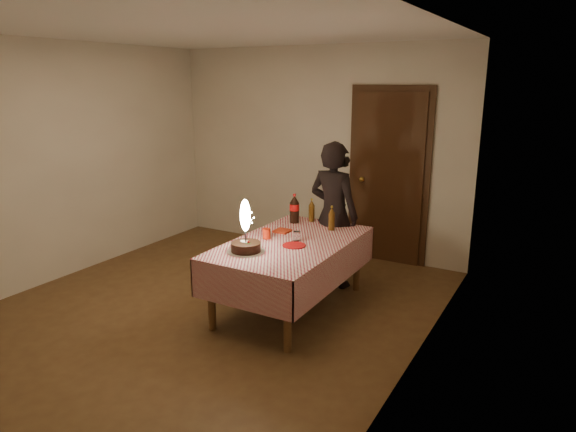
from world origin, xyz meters
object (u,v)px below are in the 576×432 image
object	(u,v)px
photographer	(333,214)
clear_cup	(297,236)
cola_bottle	(294,209)
red_plate	(294,245)
amber_bottle_right	(332,219)
dining_table	(291,251)
amber_bottle_left	(312,211)
birthday_cake	(246,239)
red_cup	(267,234)

from	to	relation	value
photographer	clear_cup	bearing A→B (deg)	-93.66
clear_cup	cola_bottle	xyz separation A→B (m)	(-0.34, 0.55, 0.11)
red_plate	amber_bottle_right	distance (m)	0.66
cola_bottle	amber_bottle_right	size ratio (longest dim) A/B	1.25
dining_table	amber_bottle_left	distance (m)	0.79
red_plate	cola_bottle	bearing A→B (deg)	118.85
birthday_cake	clear_cup	bearing A→B (deg)	64.97
red_cup	photographer	xyz separation A→B (m)	(0.34, 0.81, 0.05)
dining_table	amber_bottle_right	bearing A→B (deg)	72.51
clear_cup	cola_bottle	distance (m)	0.66
photographer	red_plate	bearing A→B (deg)	-89.60
clear_cup	amber_bottle_right	bearing A→B (deg)	75.00
clear_cup	cola_bottle	size ratio (longest dim) A/B	0.28
birthday_cake	amber_bottle_right	bearing A→B (deg)	69.73
red_cup	amber_bottle_right	bearing A→B (deg)	54.01
clear_cup	amber_bottle_left	distance (m)	0.72
dining_table	amber_bottle_left	world-z (taller)	amber_bottle_left
amber_bottle_right	amber_bottle_left	bearing A→B (deg)	149.50
birthday_cake	amber_bottle_right	size ratio (longest dim) A/B	1.89
birthday_cake	photographer	world-z (taller)	photographer
clear_cup	photographer	world-z (taller)	photographer
amber_bottle_left	amber_bottle_right	bearing A→B (deg)	-30.50
birthday_cake	cola_bottle	xyz separation A→B (m)	(-0.10, 1.07, 0.03)
dining_table	amber_bottle_left	xyz separation A→B (m)	(-0.16, 0.74, 0.21)
amber_bottle_right	clear_cup	bearing A→B (deg)	-105.00
red_cup	cola_bottle	bearing A→B (deg)	94.15
dining_table	red_plate	world-z (taller)	red_plate
amber_bottle_right	birthday_cake	bearing A→B (deg)	-110.27
dining_table	birthday_cake	distance (m)	0.55
amber_bottle_right	red_plate	bearing A→B (deg)	-97.05
birthday_cake	amber_bottle_left	size ratio (longest dim) A/B	1.89
dining_table	clear_cup	bearing A→B (deg)	52.97
birthday_cake	amber_bottle_left	distance (m)	1.20
clear_cup	amber_bottle_right	world-z (taller)	amber_bottle_right
red_cup	cola_bottle	size ratio (longest dim) A/B	0.31
birthday_cake	amber_bottle_right	xyz separation A→B (m)	(0.37, 1.01, -0.00)
birthday_cake	amber_bottle_left	xyz separation A→B (m)	(0.04, 1.20, -0.00)
dining_table	amber_bottle_right	size ratio (longest dim) A/B	6.75
amber_bottle_left	amber_bottle_right	size ratio (longest dim) A/B	1.00
birthday_cake	clear_cup	xyz separation A→B (m)	(0.24, 0.51, -0.08)
red_plate	clear_cup	bearing A→B (deg)	109.13
red_plate	cola_bottle	size ratio (longest dim) A/B	0.69
red_plate	amber_bottle_right	size ratio (longest dim) A/B	0.86
dining_table	amber_bottle_left	bearing A→B (deg)	101.97
birthday_cake	red_cup	world-z (taller)	birthday_cake
red_cup	dining_table	bearing A→B (deg)	7.68
amber_bottle_right	red_cup	bearing A→B (deg)	-125.99
red_cup	amber_bottle_left	bearing A→B (deg)	83.22
clear_cup	amber_bottle_right	size ratio (longest dim) A/B	0.35
cola_bottle	amber_bottle_left	xyz separation A→B (m)	(0.14, 0.13, -0.03)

